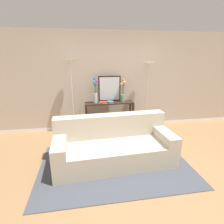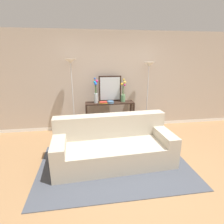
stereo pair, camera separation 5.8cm
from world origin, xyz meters
name	(u,v)px [view 1 (the left image)]	position (x,y,z in m)	size (l,w,h in m)	color
ground_plane	(132,170)	(0.00, 0.00, -0.01)	(16.00, 16.00, 0.02)	#9E754C
back_wall	(112,82)	(0.00, 2.21, 1.31)	(12.00, 0.15, 2.63)	white
area_rug	(115,165)	(-0.27, 0.20, 0.01)	(2.80, 1.84, 0.01)	#474C56
couch	(114,147)	(-0.27, 0.36, 0.31)	(2.28, 1.05, 0.88)	#BCB29E
console_table	(109,112)	(-0.14, 1.82, 0.56)	(1.28, 0.33, 0.83)	black
floor_lamp_left	(71,76)	(-1.08, 1.83, 1.52)	(0.28, 0.28, 1.93)	silver
floor_lamp_right	(148,78)	(0.89, 1.83, 1.45)	(0.28, 0.28, 1.85)	silver
wall_mirror	(110,89)	(-0.11, 1.95, 1.17)	(0.60, 0.02, 0.67)	black
vase_tall_flowers	(95,94)	(-0.50, 1.82, 1.07)	(0.12, 0.13, 0.65)	silver
vase_short_flowers	(123,94)	(0.23, 1.85, 1.05)	(0.15, 0.12, 0.61)	#669E6B
fruit_bowl	(110,102)	(-0.13, 1.72, 0.86)	(0.18, 0.18, 0.06)	#4C7093
book_stack	(103,102)	(-0.31, 1.75, 0.85)	(0.20, 0.16, 0.04)	gold
book_row_under_console	(95,130)	(-0.54, 1.82, 0.05)	(0.25, 0.18, 0.13)	navy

